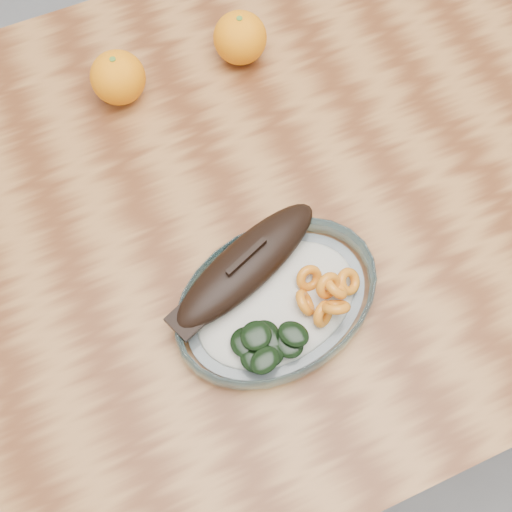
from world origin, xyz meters
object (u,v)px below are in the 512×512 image
(dining_table, at_px, (299,210))
(orange_right, at_px, (240,38))
(plated_meal, at_px, (275,299))
(orange_left, at_px, (118,78))

(dining_table, xyz_separation_m, orange_right, (0.00, 0.21, 0.14))
(plated_meal, height_order, orange_left, plated_meal)
(plated_meal, distance_m, orange_left, 0.37)
(orange_right, bearing_deg, dining_table, -90.40)
(orange_left, relative_size, orange_right, 0.99)
(plated_meal, xyz_separation_m, orange_left, (-0.06, 0.36, 0.02))
(plated_meal, relative_size, orange_left, 7.10)
(dining_table, xyz_separation_m, plated_meal, (-0.11, -0.15, 0.12))
(plated_meal, bearing_deg, dining_table, 44.45)
(dining_table, height_order, plated_meal, plated_meal)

